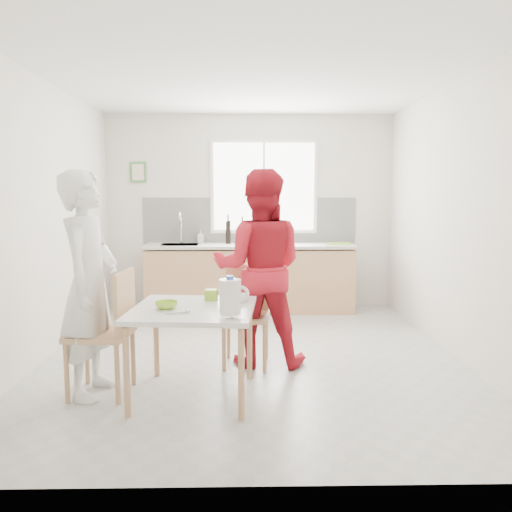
{
  "coord_description": "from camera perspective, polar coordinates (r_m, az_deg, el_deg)",
  "views": [
    {
      "loc": [
        -0.05,
        -4.81,
        1.59
      ],
      "look_at": [
        0.05,
        0.2,
        0.97
      ],
      "focal_mm": 35.0,
      "sensor_mm": 36.0,
      "label": 1
    }
  ],
  "objects": [
    {
      "name": "bowl_green",
      "position": [
        3.92,
        -10.21,
        -5.53
      ],
      "size": [
        0.19,
        0.19,
        0.06
      ],
      "primitive_type": "imported",
      "rotation": [
        0.0,
        0.0,
        -0.08
      ],
      "color": "#9FD932",
      "rests_on": "dining_table"
    },
    {
      "name": "backsplash",
      "position": [
        7.06,
        -0.73,
        4.05
      ],
      "size": [
        3.0,
        0.02,
        0.65
      ],
      "primitive_type": "cube",
      "color": "white",
      "rests_on": "room_shell"
    },
    {
      "name": "kitchen_counter",
      "position": [
        6.86,
        -0.74,
        -2.82
      ],
      "size": [
        2.84,
        0.64,
        1.37
      ],
      "color": "tan",
      "rests_on": "ground"
    },
    {
      "name": "picture_frame",
      "position": [
        7.2,
        -13.33,
        9.3
      ],
      "size": [
        0.22,
        0.03,
        0.28
      ],
      "color": "#498E40",
      "rests_on": "room_shell"
    },
    {
      "name": "chair_far",
      "position": [
        4.73,
        -1.12,
        -6.15
      ],
      "size": [
        0.46,
        0.46,
        0.93
      ],
      "rotation": [
        0.0,
        0.0,
        -0.08
      ],
      "color": "tan",
      "rests_on": "ground"
    },
    {
      "name": "person_white",
      "position": [
        4.13,
        -18.51,
        -3.09
      ],
      "size": [
        0.48,
        0.68,
        1.78
      ],
      "primitive_type": "imported",
      "rotation": [
        0.0,
        0.0,
        1.49
      ],
      "color": "white",
      "rests_on": "ground"
    },
    {
      "name": "wine_bottle_a",
      "position": [
        6.85,
        -3.2,
        2.74
      ],
      "size": [
        0.07,
        0.07,
        0.32
      ],
      "primitive_type": "cylinder",
      "color": "black",
      "rests_on": "kitchen_counter"
    },
    {
      "name": "ground",
      "position": [
        5.06,
        -0.54,
        -11.29
      ],
      "size": [
        4.5,
        4.5,
        0.0
      ],
      "primitive_type": "plane",
      "color": "#B7B7B2",
      "rests_on": "ground"
    },
    {
      "name": "green_box",
      "position": [
        4.18,
        -5.14,
        -4.42
      ],
      "size": [
        0.11,
        0.11,
        0.09
      ],
      "primitive_type": "cube",
      "rotation": [
        0.0,
        0.0,
        -0.08
      ],
      "color": "#8CC52D",
      "rests_on": "dining_table"
    },
    {
      "name": "window",
      "position": [
        7.04,
        0.91,
        7.91
      ],
      "size": [
        1.5,
        0.06,
        1.3
      ],
      "color": "white",
      "rests_on": "room_shell"
    },
    {
      "name": "wine_bottle_b",
      "position": [
        6.86,
        -1.58,
        2.67
      ],
      "size": [
        0.07,
        0.07,
        0.3
      ],
      "primitive_type": "cylinder",
      "color": "black",
      "rests_on": "kitchen_counter"
    },
    {
      "name": "soap_bottle",
      "position": [
        7.0,
        -6.37,
        2.25
      ],
      "size": [
        0.09,
        0.1,
        0.19
      ],
      "primitive_type": "imported",
      "rotation": [
        0.0,
        0.0,
        0.12
      ],
      "color": "#999999",
      "rests_on": "kitchen_counter"
    },
    {
      "name": "person_red",
      "position": [
        4.64,
        0.38,
        -1.4
      ],
      "size": [
        0.94,
        0.76,
        1.82
      ],
      "primitive_type": "imported",
      "rotation": [
        0.0,
        0.0,
        3.06
      ],
      "color": "red",
      "rests_on": "ground"
    },
    {
      "name": "cutting_board",
      "position": [
        6.91,
        9.43,
        1.41
      ],
      "size": [
        0.36,
        0.27,
        0.01
      ],
      "primitive_type": "cube",
      "rotation": [
        0.0,
        0.0,
        -0.06
      ],
      "color": "#86CC2F",
      "rests_on": "kitchen_counter"
    },
    {
      "name": "spoon",
      "position": [
        3.74,
        -9.01,
        -6.4
      ],
      "size": [
        0.16,
        0.05,
        0.01
      ],
      "primitive_type": "cylinder",
      "rotation": [
        0.0,
        1.57,
        0.27
      ],
      "color": "#A5A5AA",
      "rests_on": "dining_table"
    },
    {
      "name": "chair_left",
      "position": [
        4.15,
        -16.43,
        -7.8
      ],
      "size": [
        0.49,
        0.49,
        1.0
      ],
      "rotation": [
        0.0,
        0.0,
        -1.65
      ],
      "color": "tan",
      "rests_on": "ground"
    },
    {
      "name": "milk_jug",
      "position": [
        3.58,
        -2.92,
        -4.62
      ],
      "size": [
        0.22,
        0.16,
        0.28
      ],
      "rotation": [
        0.0,
        0.0,
        -0.08
      ],
      "color": "white",
      "rests_on": "dining_table"
    },
    {
      "name": "jar_amber",
      "position": [
        6.81,
        1.27,
        2.05
      ],
      "size": [
        0.06,
        0.06,
        0.16
      ],
      "primitive_type": "cylinder",
      "color": "brown",
      "rests_on": "kitchen_counter"
    },
    {
      "name": "bowl_white",
      "position": [
        4.13,
        -2.44,
        -4.81
      ],
      "size": [
        0.23,
        0.23,
        0.05
      ],
      "primitive_type": "imported",
      "rotation": [
        0.0,
        0.0,
        -0.08
      ],
      "color": "silver",
      "rests_on": "dining_table"
    },
    {
      "name": "dining_table",
      "position": [
        3.95,
        -7.16,
        -6.89
      ],
      "size": [
        1.0,
        1.0,
        0.72
      ],
      "rotation": [
        0.0,
        0.0,
        -0.08
      ],
      "color": "silver",
      "rests_on": "ground"
    },
    {
      "name": "room_shell",
      "position": [
        4.81,
        -0.56,
        7.67
      ],
      "size": [
        4.5,
        4.5,
        4.5
      ],
      "color": "silver",
      "rests_on": "ground"
    }
  ]
}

